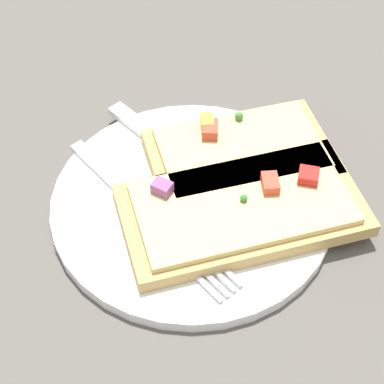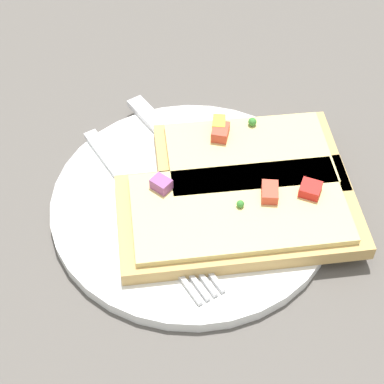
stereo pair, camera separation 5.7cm
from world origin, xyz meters
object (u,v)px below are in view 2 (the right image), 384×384
(plate, at_px, (192,204))
(fork, at_px, (151,216))
(knife, at_px, (179,148))
(pizza_slice_main, at_px, (241,210))
(pizza_slice_corner, at_px, (248,159))

(plate, xyz_separation_m, fork, (0.02, 0.04, 0.01))
(plate, bearing_deg, fork, 62.15)
(knife, relative_size, pizza_slice_main, 0.82)
(plate, xyz_separation_m, pizza_slice_corner, (-0.02, -0.06, 0.02))
(pizza_slice_corner, bearing_deg, pizza_slice_main, -105.12)
(fork, height_order, pizza_slice_main, pizza_slice_main)
(pizza_slice_main, height_order, pizza_slice_corner, same)
(knife, height_order, pizza_slice_corner, pizza_slice_corner)
(plate, relative_size, knife, 1.35)
(fork, distance_m, pizza_slice_corner, 0.11)
(plate, distance_m, pizza_slice_main, 0.05)
(fork, height_order, pizza_slice_corner, pizza_slice_corner)
(knife, xyz_separation_m, pizza_slice_main, (-0.09, 0.04, 0.01))
(pizza_slice_main, bearing_deg, fork, 172.99)
(knife, distance_m, pizza_slice_corner, 0.07)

